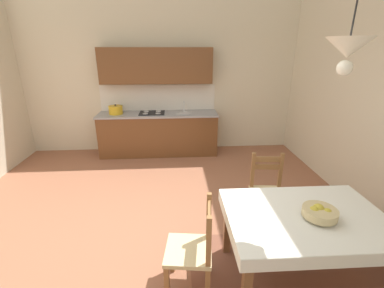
{
  "coord_description": "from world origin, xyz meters",
  "views": [
    {
      "loc": [
        0.27,
        -2.79,
        2.18
      ],
      "look_at": [
        0.49,
        0.43,
        1.0
      ],
      "focal_mm": 24.64,
      "sensor_mm": 36.0,
      "label": 1
    }
  ],
  "objects_px": {
    "fruit_bowl": "(320,212)",
    "pendant_lamp": "(348,49)",
    "dining_table": "(304,225)",
    "dining_chair_kitchen_side": "(267,192)",
    "dining_chair_tv_side": "(193,250)",
    "kitchen_cabinetry": "(158,115)"
  },
  "relations": [
    {
      "from": "dining_chair_kitchen_side",
      "to": "dining_chair_tv_side",
      "type": "relative_size",
      "value": 1.0
    },
    {
      "from": "dining_chair_kitchen_side",
      "to": "pendant_lamp",
      "type": "distance_m",
      "value": 2.0
    },
    {
      "from": "dining_table",
      "to": "pendant_lamp",
      "type": "xyz_separation_m",
      "value": [
        0.05,
        -0.07,
        1.54
      ]
    },
    {
      "from": "pendant_lamp",
      "to": "fruit_bowl",
      "type": "bearing_deg",
      "value": 22.38
    },
    {
      "from": "fruit_bowl",
      "to": "pendant_lamp",
      "type": "bearing_deg",
      "value": -157.62
    },
    {
      "from": "dining_chair_kitchen_side",
      "to": "fruit_bowl",
      "type": "bearing_deg",
      "value": -84.48
    },
    {
      "from": "dining_table",
      "to": "pendant_lamp",
      "type": "height_order",
      "value": "pendant_lamp"
    },
    {
      "from": "fruit_bowl",
      "to": "dining_chair_tv_side",
      "type": "bearing_deg",
      "value": 178.41
    },
    {
      "from": "dining_chair_kitchen_side",
      "to": "dining_chair_tv_side",
      "type": "distance_m",
      "value": 1.4
    },
    {
      "from": "dining_chair_tv_side",
      "to": "pendant_lamp",
      "type": "relative_size",
      "value": 1.16
    },
    {
      "from": "kitchen_cabinetry",
      "to": "fruit_bowl",
      "type": "distance_m",
      "value": 3.94
    },
    {
      "from": "kitchen_cabinetry",
      "to": "pendant_lamp",
      "type": "distance_m",
      "value": 4.15
    },
    {
      "from": "kitchen_cabinetry",
      "to": "dining_chair_kitchen_side",
      "type": "relative_size",
      "value": 2.68
    },
    {
      "from": "dining_chair_tv_side",
      "to": "fruit_bowl",
      "type": "xyz_separation_m",
      "value": [
        1.12,
        -0.03,
        0.37
      ]
    },
    {
      "from": "fruit_bowl",
      "to": "kitchen_cabinetry",
      "type": "bearing_deg",
      "value": 114.15
    },
    {
      "from": "dining_chair_tv_side",
      "to": "fruit_bowl",
      "type": "relative_size",
      "value": 3.1
    },
    {
      "from": "dining_table",
      "to": "pendant_lamp",
      "type": "relative_size",
      "value": 1.81
    },
    {
      "from": "dining_chair_tv_side",
      "to": "dining_table",
      "type": "bearing_deg",
      "value": 1.54
    },
    {
      "from": "kitchen_cabinetry",
      "to": "dining_table",
      "type": "distance_m",
      "value": 3.86
    },
    {
      "from": "fruit_bowl",
      "to": "dining_table",
      "type": "bearing_deg",
      "value": 144.54
    },
    {
      "from": "dining_chair_kitchen_side",
      "to": "dining_chair_tv_side",
      "type": "bearing_deg",
      "value": -137.01
    },
    {
      "from": "kitchen_cabinetry",
      "to": "pendant_lamp",
      "type": "bearing_deg",
      "value": -66.39
    }
  ]
}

